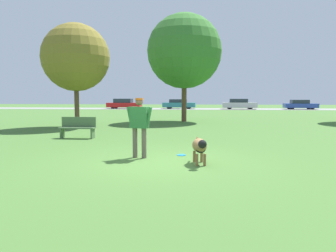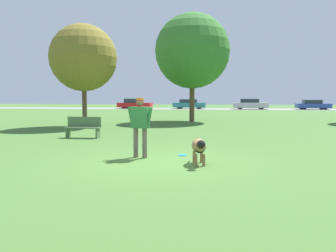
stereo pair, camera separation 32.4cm
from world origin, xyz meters
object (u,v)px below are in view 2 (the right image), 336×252
at_px(tree_near_left, 83,58).
at_px(parked_car_silver, 250,104).
at_px(frisbee, 182,155).
at_px(parked_car_red, 135,104).
at_px(parked_car_teal, 189,104).
at_px(park_bench, 83,127).
at_px(parked_car_blue, 313,105).
at_px(tree_mid_center, 192,51).
at_px(person, 140,122).
at_px(dog, 199,146).

distance_m(tree_near_left, parked_car_silver, 29.10).
height_order(frisbee, parked_car_red, parked_car_red).
bearing_deg(parked_car_teal, park_bench, -90.49).
distance_m(tree_near_left, parked_car_blue, 33.12).
xyz_separation_m(tree_mid_center, parked_car_silver, (6.05, 21.90, -3.93)).
xyz_separation_m(parked_car_silver, parked_car_blue, (7.77, 0.17, -0.06)).
distance_m(tree_near_left, parked_car_red, 27.01).
height_order(parked_car_red, parked_car_blue, parked_car_red).
bearing_deg(person, dog, -11.05).
xyz_separation_m(tree_mid_center, park_bench, (-3.71, -9.24, -4.15)).
distance_m(frisbee, parked_car_red, 36.02).
xyz_separation_m(tree_near_left, parked_car_silver, (11.60, 26.51, -3.06)).
distance_m(dog, parked_car_blue, 38.07).
distance_m(tree_near_left, tree_mid_center, 7.27).
height_order(parked_car_red, parked_car_silver, parked_car_red).
bearing_deg(tree_near_left, parked_car_blue, 54.03).
bearing_deg(park_bench, tree_near_left, 111.32).
xyz_separation_m(frisbee, tree_near_left, (-6.18, 8.04, 3.72)).
distance_m(dog, tree_near_left, 11.85).
bearing_deg(tree_near_left, person, -59.20).
height_order(frisbee, parked_car_silver, parked_car_silver).
bearing_deg(tree_mid_center, parked_car_red, 113.10).
bearing_deg(parked_car_teal, tree_mid_center, -82.35).
bearing_deg(dog, tree_mid_center, 175.20).
relative_size(person, parked_car_red, 0.35).
bearing_deg(park_bench, dog, -43.78).
bearing_deg(parked_car_blue, park_bench, -117.71).
bearing_deg(person, parked_car_silver, 91.83).
relative_size(person, tree_mid_center, 0.23).
height_order(tree_mid_center, parked_car_silver, tree_mid_center).
height_order(dog, frisbee, dog).
relative_size(frisbee, tree_near_left, 0.04).
bearing_deg(park_bench, parked_car_blue, 60.37).
relative_size(person, park_bench, 1.15).
xyz_separation_m(dog, parked_car_teal, (-3.04, 36.15, 0.20)).
bearing_deg(tree_mid_center, person, -92.10).
relative_size(person, tree_near_left, 0.29).
distance_m(parked_car_teal, parked_car_silver, 7.96).
distance_m(parked_car_teal, park_bench, 31.62).
distance_m(person, parked_car_blue, 37.99).
xyz_separation_m(person, parked_car_teal, (-1.42, 35.45, -0.32)).
bearing_deg(park_bench, person, -50.63).
xyz_separation_m(dog, parked_car_red, (-10.50, 35.78, 0.21)).
xyz_separation_m(frisbee, parked_car_silver, (5.43, 34.55, 0.66)).
xyz_separation_m(tree_mid_center, parked_car_blue, (13.81, 22.08, -3.99)).
xyz_separation_m(frisbee, parked_car_teal, (-2.52, 34.97, 0.63)).
bearing_deg(tree_mid_center, tree_near_left, -140.32).
xyz_separation_m(parked_car_red, parked_car_blue, (23.18, 0.12, -0.05)).
bearing_deg(parked_car_blue, tree_near_left, -124.45).
distance_m(tree_mid_center, parked_car_silver, 23.06).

